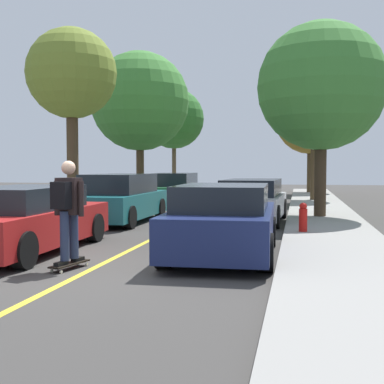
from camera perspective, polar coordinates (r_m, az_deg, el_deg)
name	(u,v)px	position (r m, az deg, el deg)	size (l,w,h in m)	color
ground	(95,268)	(8.83, -10.82, -8.32)	(80.00, 80.00, 0.00)	#3D3A38
sidewalk_right	(351,274)	(8.19, 17.31, -8.79)	(2.24, 56.00, 0.14)	gray
center_line	(159,236)	(12.56, -3.76, -4.91)	(0.12, 39.20, 0.01)	gold
parked_car_left_nearest	(25,220)	(10.64, -18.22, -2.99)	(1.97, 4.58, 1.31)	maroon
parked_car_left_near	(120,199)	(15.66, -8.03, -0.74)	(1.88, 4.53, 1.47)	#196066
parked_car_left_far	(175,189)	(22.33, -1.95, 0.32)	(2.00, 4.36, 1.41)	#1E5B33
parked_car_right_nearest	(223,221)	(9.66, 3.53, -3.30)	(2.03, 4.16, 1.36)	navy
parked_car_right_near	(252,201)	(15.67, 6.74, -0.97)	(2.02, 4.29, 1.31)	#B7B7BC
street_tree_left_nearest	(72,75)	(17.68, -13.31, 12.62)	(2.98, 2.98, 6.12)	#4C3823
street_tree_left_near	(140,102)	(24.49, -5.86, 10.03)	(4.66, 4.66, 6.95)	#4C3823
street_tree_left_far	(174,119)	(30.90, -2.03, 8.18)	(3.61, 3.61, 6.22)	brown
street_tree_right_nearest	(321,87)	(16.69, 14.27, 11.34)	(3.99, 3.99, 6.06)	#3D2D1E
street_tree_right_near	(314,110)	(24.66, 13.48, 8.92)	(3.35, 3.35, 5.87)	#4C3823
street_tree_right_far	(311,119)	(31.69, 13.12, 7.95)	(4.22, 4.22, 6.52)	#4C3823
fire_hydrant	(303,217)	(12.53, 12.32, -2.77)	(0.20, 0.20, 0.70)	#B2140F
skateboard	(70,264)	(8.78, -13.52, -7.84)	(0.40, 0.87, 0.10)	black
skateboarder	(68,206)	(8.63, -13.74, -1.48)	(0.59, 0.70, 1.70)	black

